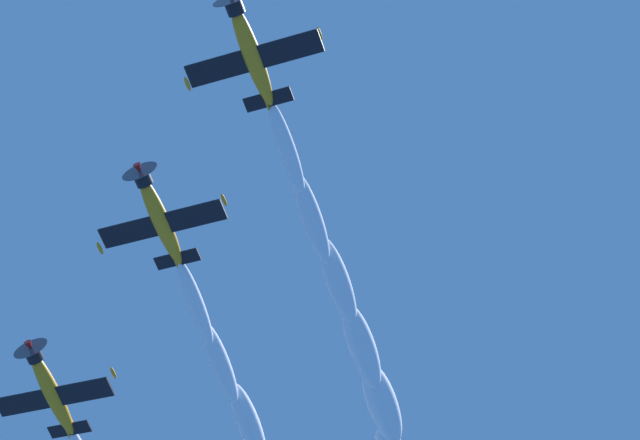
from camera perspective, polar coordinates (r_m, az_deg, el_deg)
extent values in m
ellipsoid|color=orange|center=(87.84, -2.96, 7.14)|extent=(7.64, 3.30, 1.79)
cylinder|color=black|center=(86.96, -3.72, 9.19)|extent=(1.40, 1.58, 1.44)
cube|color=black|center=(87.72, -2.89, 6.98)|extent=(3.88, 9.53, 1.92)
ellipsoid|color=orange|center=(88.05, -0.02, 8.06)|extent=(1.08, 0.57, 0.38)
ellipsoid|color=orange|center=(87.64, -5.75, 5.88)|extent=(1.08, 0.57, 0.38)
cube|color=black|center=(88.85, -2.25, 5.23)|extent=(1.83, 3.53, 0.77)
cube|color=orange|center=(89.42, -2.29, 5.29)|extent=(1.37, 0.64, 1.33)
ellipsoid|color=#1E232D|center=(88.20, -3.07, 7.41)|extent=(1.91, 1.31, 0.96)
ellipsoid|color=orange|center=(93.49, -6.91, -0.01)|extent=(7.65, 3.33, 2.01)
cylinder|color=black|center=(92.21, -7.68, 1.80)|extent=(1.43, 1.57, 1.47)
cone|color=red|center=(91.95, -7.85, 2.20)|extent=(0.98, 0.83, 0.72)
cylinder|color=#3F3F47|center=(92.01, -7.81, 2.10)|extent=(1.02, 2.88, 3.02)
cube|color=black|center=(93.41, -6.85, -0.18)|extent=(3.88, 9.53, 1.98)
ellipsoid|color=orange|center=(93.22, -4.18, 0.87)|extent=(1.08, 0.57, 0.41)
ellipsoid|color=orange|center=(93.83, -9.50, -1.22)|extent=(1.08, 0.57, 0.41)
cube|color=black|center=(94.87, -6.19, -1.69)|extent=(1.83, 3.53, 0.81)
cube|color=orange|center=(95.42, -6.21, -1.59)|extent=(1.40, 0.64, 1.36)
ellipsoid|color=#1E232D|center=(93.79, -7.01, 0.27)|extent=(1.93, 1.31, 1.01)
ellipsoid|color=orange|center=(99.33, -11.50, -7.36)|extent=(7.64, 3.34, 1.74)
cylinder|color=black|center=(97.91, -12.28, -5.71)|extent=(1.40, 1.62, 1.46)
cone|color=red|center=(97.62, -12.45, -5.35)|extent=(0.96, 0.85, 0.71)
cylinder|color=#3F3F47|center=(97.68, -12.41, -5.44)|extent=(0.94, 2.99, 3.11)
cube|color=black|center=(99.27, -11.45, -7.52)|extent=(3.86, 9.46, 2.28)
ellipsoid|color=orange|center=(98.69, -8.93, -6.55)|extent=(1.08, 0.58, 0.38)
cube|color=black|center=(100.84, -10.78, -8.88)|extent=(1.82, 3.51, 0.89)
cube|color=orange|center=(101.37, -10.77, -8.76)|extent=(1.37, 0.69, 1.31)
ellipsoid|color=#1E232D|center=(99.61, -11.59, -7.08)|extent=(1.91, 1.33, 0.96)
ellipsoid|color=white|center=(89.98, -1.45, 3.12)|extent=(7.12, 2.91, 1.60)
ellipsoid|color=white|center=(91.80, -0.38, 0.13)|extent=(7.21, 3.17, 1.87)
ellipsoid|color=white|center=(94.30, 0.78, -2.68)|extent=(7.29, 3.44, 2.13)
ellipsoid|color=white|center=(96.66, 1.81, -5.47)|extent=(7.37, 3.70, 2.40)
ellipsoid|color=white|center=(99.49, 2.70, -7.92)|extent=(7.45, 3.97, 2.67)
ellipsoid|color=white|center=(96.13, -5.42, -3.59)|extent=(7.12, 2.91, 1.60)
ellipsoid|color=white|center=(98.52, -4.34, -6.20)|extent=(7.21, 3.17, 1.87)
ellipsoid|color=white|center=(101.39, -3.11, -8.77)|extent=(7.29, 3.44, 2.13)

